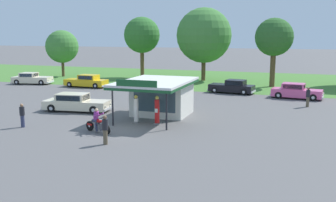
{
  "coord_description": "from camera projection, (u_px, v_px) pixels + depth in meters",
  "views": [
    {
      "loc": [
        11.0,
        -22.23,
        6.25
      ],
      "look_at": [
        2.06,
        3.8,
        1.4
      ],
      "focal_mm": 40.65,
      "sensor_mm": 36.0,
      "label": 1
    }
  ],
  "objects": [
    {
      "name": "grass_verge_strip",
      "position": [
        215.0,
        79.0,
        53.25
      ],
      "size": [
        120.0,
        24.0,
        0.01
      ],
      "primitive_type": "cube",
      "color": "#477A33",
      "rests_on": "ground"
    },
    {
      "name": "ground_plane",
      "position": [
        120.0,
        129.0,
        25.31
      ],
      "size": [
        300.0,
        300.0,
        0.0
      ],
      "primitive_type": "plane",
      "color": "#5B5959"
    },
    {
      "name": "parked_car_back_row_centre_left",
      "position": [
        165.0,
        85.0,
        42.59
      ],
      "size": [
        5.67,
        2.9,
        1.5
      ],
      "color": "#E55993",
      "rests_on": "ground"
    },
    {
      "name": "gas_pump_nearside",
      "position": [
        136.0,
        110.0,
        27.08
      ],
      "size": [
        0.44,
        0.44,
        2.01
      ],
      "color": "slate",
      "rests_on": "ground"
    },
    {
      "name": "parked_car_back_row_left",
      "position": [
        296.0,
        92.0,
        37.34
      ],
      "size": [
        5.08,
        2.34,
        1.49
      ],
      "color": "#E55993",
      "rests_on": "ground"
    },
    {
      "name": "featured_classic_sedan",
      "position": [
        76.0,
        103.0,
        31.22
      ],
      "size": [
        5.69,
        2.59,
        1.46
      ],
      "color": "beige",
      "rests_on": "ground"
    },
    {
      "name": "parked_car_back_row_far_left",
      "position": [
        232.0,
        87.0,
        40.75
      ],
      "size": [
        5.07,
        2.45,
        1.45
      ],
      "color": "black",
      "rests_on": "ground"
    },
    {
      "name": "parked_car_back_row_right",
      "position": [
        32.0,
        79.0,
        48.25
      ],
      "size": [
        5.23,
        2.87,
        1.43
      ],
      "color": "beige",
      "rests_on": "ground"
    },
    {
      "name": "bystander_admiring_sedan",
      "position": [
        105.0,
        129.0,
        21.69
      ],
      "size": [
        0.34,
        0.34,
        1.71
      ],
      "color": "brown",
      "rests_on": "ground"
    },
    {
      "name": "tree_oak_left",
      "position": [
        203.0,
        37.0,
        51.2
      ],
      "size": [
        7.39,
        7.39,
        9.79
      ],
      "color": "brown",
      "rests_on": "ground"
    },
    {
      "name": "bystander_leaning_by_kiosk",
      "position": [
        22.0,
        115.0,
        25.75
      ],
      "size": [
        0.34,
        0.34,
        1.63
      ],
      "color": "#2D3351",
      "rests_on": "ground"
    },
    {
      "name": "parked_car_second_row_spare",
      "position": [
        87.0,
        81.0,
        45.39
      ],
      "size": [
        5.36,
        1.89,
        1.5
      ],
      "color": "gold",
      "rests_on": "ground"
    },
    {
      "name": "tree_oak_centre",
      "position": [
        62.0,
        47.0,
        56.23
      ],
      "size": [
        4.82,
        4.82,
        6.84
      ],
      "color": "brown",
      "rests_on": "ground"
    },
    {
      "name": "gas_pump_offside",
      "position": [
        157.0,
        111.0,
        26.57
      ],
      "size": [
        0.44,
        0.44,
        2.02
      ],
      "color": "slate",
      "rests_on": "ground"
    },
    {
      "name": "tree_oak_far_right",
      "position": [
        275.0,
        38.0,
        44.96
      ],
      "size": [
        4.5,
        4.5,
        8.17
      ],
      "color": "brown",
      "rests_on": "ground"
    },
    {
      "name": "motorcycle_with_rider",
      "position": [
        97.0,
        123.0,
        24.38
      ],
      "size": [
        2.13,
        0.96,
        1.58
      ],
      "color": "black",
      "rests_on": "ground"
    },
    {
      "name": "bystander_standing_back_lot",
      "position": [
        308.0,
        96.0,
        32.96
      ],
      "size": [
        0.38,
        0.38,
        1.72
      ],
      "color": "brown",
      "rests_on": "ground"
    },
    {
      "name": "tree_oak_right",
      "position": [
        142.0,
        35.0,
        54.75
      ],
      "size": [
        5.18,
        5.18,
        8.72
      ],
      "color": "brown",
      "rests_on": "ground"
    },
    {
      "name": "bystander_strolling_foreground",
      "position": [
        175.0,
        96.0,
        33.68
      ],
      "size": [
        0.34,
        0.34,
        1.67
      ],
      "color": "brown",
      "rests_on": "ground"
    },
    {
      "name": "service_station_kiosk",
      "position": [
        161.0,
        94.0,
        29.43
      ],
      "size": [
        4.83,
        7.08,
        3.29
      ],
      "color": "silver",
      "rests_on": "ground"
    }
  ]
}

